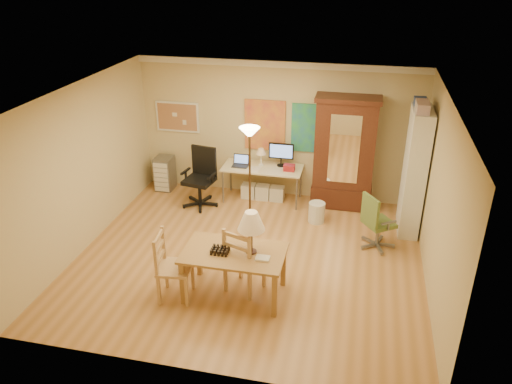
% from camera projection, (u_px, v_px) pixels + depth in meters
% --- Properties ---
extents(floor, '(5.50, 5.50, 0.00)m').
position_uv_depth(floor, '(249.00, 258.00, 8.12)').
color(floor, '#A8713B').
rests_on(floor, ground).
extents(crown_molding, '(5.50, 0.08, 0.12)m').
position_uv_depth(crown_molding, '(279.00, 64.00, 9.14)').
color(crown_molding, white).
rests_on(crown_molding, floor).
extents(corkboard, '(0.90, 0.04, 0.62)m').
position_uv_depth(corkboard, '(177.00, 117.00, 10.04)').
color(corkboard, '#B47C54').
rests_on(corkboard, floor).
extents(art_panel_left, '(0.80, 0.04, 1.00)m').
position_uv_depth(art_panel_left, '(265.00, 125.00, 9.71)').
color(art_panel_left, yellow).
rests_on(art_panel_left, floor).
extents(art_panel_right, '(0.75, 0.04, 0.95)m').
position_uv_depth(art_panel_right, '(311.00, 128.00, 9.54)').
color(art_panel_right, teal).
rests_on(art_panel_right, floor).
extents(dining_table, '(1.43, 0.86, 1.35)m').
position_uv_depth(dining_table, '(240.00, 244.00, 6.90)').
color(dining_table, brown).
rests_on(dining_table, floor).
extents(ladder_chair_back, '(0.61, 0.60, 1.05)m').
position_uv_depth(ladder_chair_back, '(243.00, 262.00, 7.15)').
color(ladder_chair_back, '#A8744D').
rests_on(ladder_chair_back, floor).
extents(ladder_chair_left, '(0.51, 0.53, 1.03)m').
position_uv_depth(ladder_chair_left, '(173.00, 268.00, 7.01)').
color(ladder_chair_left, '#A8744D').
rests_on(ladder_chair_left, floor).
extents(torchiere_lamp, '(0.35, 0.35, 1.91)m').
position_uv_depth(torchiere_lamp, '(250.00, 149.00, 8.29)').
color(torchiere_lamp, '#3F2C19').
rests_on(torchiere_lamp, floor).
extents(computer_desk, '(1.55, 0.68, 1.18)m').
position_uv_depth(computer_desk, '(264.00, 180.00, 9.87)').
color(computer_desk, beige).
rests_on(computer_desk, floor).
extents(office_chair_black, '(0.71, 0.71, 1.15)m').
position_uv_depth(office_chair_black, '(201.00, 190.00, 9.71)').
color(office_chair_black, black).
rests_on(office_chair_black, floor).
extents(office_chair_green, '(0.62, 0.62, 0.98)m').
position_uv_depth(office_chair_green, '(376.00, 233.00, 8.32)').
color(office_chair_green, slate).
rests_on(office_chair_green, floor).
extents(drawer_cart, '(0.35, 0.42, 0.70)m').
position_uv_depth(drawer_cart, '(165.00, 173.00, 10.35)').
color(drawer_cart, slate).
rests_on(drawer_cart, floor).
extents(armoire, '(1.18, 0.56, 2.17)m').
position_uv_depth(armoire, '(344.00, 160.00, 9.42)').
color(armoire, '#36170E').
rests_on(armoire, floor).
extents(bookshelf, '(0.33, 0.88, 2.21)m').
position_uv_depth(bookshelf, '(414.00, 172.00, 8.52)').
color(bookshelf, white).
rests_on(bookshelf, floor).
extents(wastebin, '(0.30, 0.30, 0.38)m').
position_uv_depth(wastebin, '(317.00, 212.00, 9.14)').
color(wastebin, silver).
rests_on(wastebin, floor).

